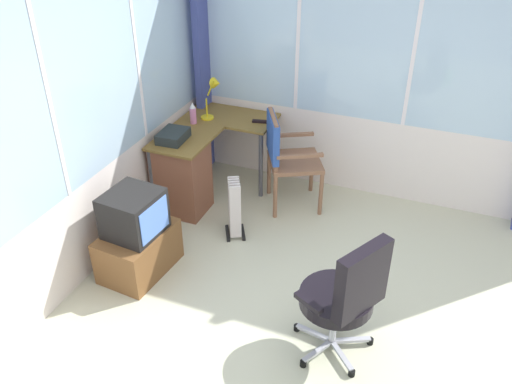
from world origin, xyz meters
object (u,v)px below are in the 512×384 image
object	(u,v)px
wooden_armchair	(282,150)
space_heater	(234,206)
spray_bottle	(193,113)
paper_tray	(173,136)
office_chair	(346,293)
desk_lamp	(214,91)
desk	(186,171)
tv_on_stand	(137,237)
tv_remote	(260,121)

from	to	relation	value
wooden_armchair	space_heater	distance (m)	0.73
spray_bottle	space_heater	xyz separation A→B (m)	(-0.60, -0.69, -0.55)
paper_tray	wooden_armchair	bearing A→B (deg)	-65.77
spray_bottle	office_chair	world-z (taller)	office_chair
spray_bottle	paper_tray	distance (m)	0.41
space_heater	desk_lamp	bearing A→B (deg)	34.25
office_chair	space_heater	bearing A→B (deg)	50.54
paper_tray	wooden_armchair	world-z (taller)	wooden_armchair
desk_lamp	space_heater	world-z (taller)	desk_lamp
spray_bottle	paper_tray	xyz separation A→B (m)	(-0.40, -0.00, -0.06)
wooden_armchair	space_heater	size ratio (longest dim) A/B	1.69
desk	desk_lamp	distance (m)	0.84
tv_on_stand	office_chair	bearing A→B (deg)	-98.42
paper_tray	wooden_armchair	size ratio (longest dim) A/B	0.31
wooden_armchair	office_chair	distance (m)	1.93
tv_remote	wooden_armchair	size ratio (longest dim) A/B	0.16
tv_remote	paper_tray	world-z (taller)	paper_tray
desk_lamp	tv_on_stand	size ratio (longest dim) A/B	0.54
paper_tray	tv_on_stand	distance (m)	1.07
desk	tv_remote	bearing A→B (deg)	-39.70
tv_on_stand	tv_remote	bearing A→B (deg)	-15.07
desk	paper_tray	distance (m)	0.39
office_chair	space_heater	distance (m)	1.64
wooden_armchair	space_heater	xyz separation A→B (m)	(-0.61, 0.24, -0.32)
tv_remote	wooden_armchair	bearing A→B (deg)	-138.83
tv_remote	office_chair	size ratio (longest dim) A/B	0.15
desk	wooden_armchair	world-z (taller)	wooden_armchair
desk	office_chair	size ratio (longest dim) A/B	1.22
tv_on_stand	space_heater	distance (m)	0.93
desk_lamp	office_chair	world-z (taller)	desk_lamp
office_chair	space_heater	world-z (taller)	office_chair
wooden_armchair	tv_on_stand	xyz separation A→B (m)	(-1.38, 0.76, -0.28)
office_chair	wooden_armchair	bearing A→B (deg)	31.75
desk_lamp	paper_tray	world-z (taller)	desk_lamp
office_chair	tv_on_stand	world-z (taller)	office_chair
office_chair	spray_bottle	bearing A→B (deg)	49.98
desk	desk_lamp	size ratio (longest dim) A/B	2.96
spray_bottle	space_heater	size ratio (longest dim) A/B	0.38
desk	paper_tray	xyz separation A→B (m)	(-0.04, 0.09, 0.38)
office_chair	tv_on_stand	size ratio (longest dim) A/B	1.31
desk	tv_remote	xyz separation A→B (m)	(0.62, -0.51, 0.35)
tv_remote	desk	bearing A→B (deg)	128.29
space_heater	wooden_armchair	bearing A→B (deg)	-21.06
desk_lamp	office_chair	size ratio (longest dim) A/B	0.41
spray_bottle	wooden_armchair	size ratio (longest dim) A/B	0.22
desk_lamp	wooden_armchair	distance (m)	0.91
paper_tray	office_chair	size ratio (longest dim) A/B	0.31
desk_lamp	space_heater	size ratio (longest dim) A/B	0.71
tv_remote	paper_tray	distance (m)	0.89
wooden_armchair	paper_tray	bearing A→B (deg)	114.23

